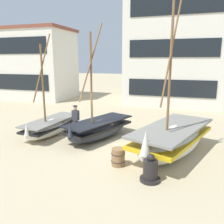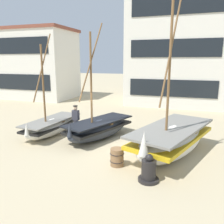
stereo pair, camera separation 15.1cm
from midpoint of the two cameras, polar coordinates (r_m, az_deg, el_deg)
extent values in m
plane|color=tan|center=(11.60, -1.21, -7.80)|extent=(120.00, 120.00, 0.00)
ellipsoid|color=#2D333D|center=(12.18, -2.90, -4.34)|extent=(2.81, 4.30, 0.99)
cube|color=black|center=(12.14, -2.91, -3.78)|extent=(2.76, 4.15, 0.12)
cube|color=black|center=(12.05, -2.93, -2.26)|extent=(2.82, 4.24, 0.07)
cone|color=#2D333D|center=(10.77, -10.05, -4.32)|extent=(0.37, 0.37, 0.70)
cylinder|color=brown|center=(11.33, -4.81, 7.44)|extent=(0.10, 0.10, 4.67)
cylinder|color=brown|center=(11.28, -4.91, 12.27)|extent=(0.69, 1.60, 3.71)
cube|color=brown|center=(12.29, -1.95, -2.48)|extent=(1.30, 0.64, 0.06)
ellipsoid|color=silver|center=(10.46, 14.98, -6.87)|extent=(3.51, 5.36, 1.27)
cube|color=gold|center=(10.41, 15.03, -6.05)|extent=(3.46, 5.18, 0.15)
cube|color=gray|center=(10.28, 15.16, -3.81)|extent=(3.53, 5.29, 0.09)
cone|color=silver|center=(8.23, 8.45, -7.73)|extent=(0.50, 0.50, 0.89)
cylinder|color=brown|center=(9.31, 14.52, 10.46)|extent=(0.10, 0.10, 5.74)
cylinder|color=brown|center=(9.31, 14.73, 14.12)|extent=(0.56, 1.42, 4.10)
cube|color=brown|center=(10.65, 15.92, -4.06)|extent=(1.79, 0.77, 0.06)
ellipsoid|color=silver|center=(13.24, -14.36, -3.59)|extent=(1.67, 4.00, 0.88)
cube|color=black|center=(13.21, -14.39, -3.13)|extent=(1.67, 3.85, 0.11)
cube|color=gray|center=(13.14, -14.46, -1.89)|extent=(1.71, 3.93, 0.06)
cone|color=silver|center=(11.79, -20.05, -3.97)|extent=(0.29, 0.29, 0.61)
cylinder|color=brown|center=(12.43, -16.32, 6.04)|extent=(0.10, 0.10, 4.23)
cylinder|color=brown|center=(12.37, -16.61, 10.60)|extent=(0.22, 1.63, 3.40)
cube|color=brown|center=(13.38, -13.67, -2.01)|extent=(1.27, 0.27, 0.06)
cylinder|color=#33333D|center=(12.81, -8.55, -3.86)|extent=(0.26, 0.26, 0.88)
cube|color=#383842|center=(12.63, -8.66, -0.77)|extent=(0.38, 0.26, 0.54)
sphere|color=beige|center=(12.55, -8.72, 0.96)|extent=(0.22, 0.22, 0.22)
cylinder|color=#2D2823|center=(12.52, -8.74, 1.50)|extent=(0.24, 0.24, 0.05)
cylinder|color=black|center=(8.34, 9.52, -16.18)|extent=(0.71, 0.71, 0.10)
cylinder|color=black|center=(8.17, 9.62, -13.85)|extent=(0.50, 0.50, 0.66)
sphere|color=black|center=(7.99, 9.74, -11.17)|extent=(0.28, 0.28, 0.28)
cylinder|color=olive|center=(9.19, 1.73, -11.10)|extent=(0.52, 0.52, 0.70)
torus|color=black|center=(9.13, 1.73, -10.22)|extent=(0.56, 0.56, 0.03)
torus|color=black|center=(9.25, 1.72, -11.98)|extent=(0.56, 0.56, 0.03)
cube|color=silver|center=(23.02, 15.84, 14.20)|extent=(8.51, 6.24, 9.73)
cube|color=black|center=(19.99, 14.83, 5.71)|extent=(7.15, 0.06, 1.43)
cube|color=black|center=(19.89, 15.37, 15.02)|extent=(7.15, 0.06, 1.43)
cube|color=black|center=(20.30, 15.95, 24.18)|extent=(7.15, 0.06, 1.43)
cube|color=silver|center=(27.04, -18.06, 10.92)|extent=(8.02, 5.28, 7.05)
cube|color=brown|center=(27.21, -18.61, 18.65)|extent=(8.34, 5.49, 0.30)
cube|color=black|center=(25.02, -21.44, 6.93)|extent=(6.74, 0.06, 1.55)
cube|color=black|center=(24.97, -22.11, 14.99)|extent=(6.74, 0.06, 1.55)
camera|label=1|loc=(0.08, -89.64, 0.08)|focal=36.89mm
camera|label=2|loc=(0.08, 90.36, -0.08)|focal=36.89mm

